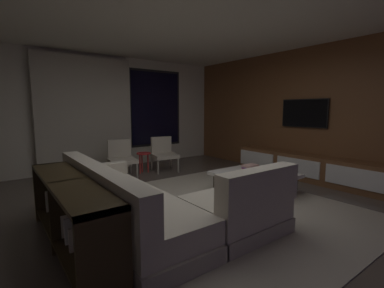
{
  "coord_description": "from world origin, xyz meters",
  "views": [
    {
      "loc": [
        -2.32,
        -2.89,
        1.45
      ],
      "look_at": [
        0.41,
        0.75,
        0.85
      ],
      "focal_mm": 25.34,
      "sensor_mm": 36.0,
      "label": 1
    }
  ],
  "objects": [
    {
      "name": "ceiling",
      "position": [
        0.0,
        0.0,
        2.7
      ],
      "size": [
        8.2,
        8.2,
        0.0
      ],
      "primitive_type": "plane",
      "color": "silver"
    },
    {
      "name": "side_stool",
      "position": [
        0.4,
        2.56,
        0.37
      ],
      "size": [
        0.32,
        0.32,
        0.46
      ],
      "color": "red",
      "rests_on": "floor"
    },
    {
      "name": "mounted_tv",
      "position": [
        2.95,
        0.25,
        1.35
      ],
      "size": [
        0.05,
        1.01,
        0.59
      ],
      "color": "black"
    },
    {
      "name": "accent_chair_by_curtain",
      "position": [
        -0.13,
        2.55,
        0.43
      ],
      "size": [
        0.62,
        0.63,
        0.78
      ],
      "color": "#B2ADA0",
      "rests_on": "floor"
    },
    {
      "name": "accent_chair_near_window",
      "position": [
        0.9,
        2.53,
        0.43
      ],
      "size": [
        0.65,
        0.66,
        0.78
      ],
      "color": "#B2ADA0",
      "rests_on": "floor"
    },
    {
      "name": "book_stack_on_coffee_table",
      "position": [
        1.31,
        0.25,
        0.41
      ],
      "size": [
        0.27,
        0.21,
        0.1
      ],
      "color": "#B38033",
      "rests_on": "coffee_table"
    },
    {
      "name": "media_console",
      "position": [
        2.77,
        0.05,
        0.25
      ],
      "size": [
        0.46,
        3.1,
        0.52
      ],
      "color": "brown",
      "rests_on": "floor"
    },
    {
      "name": "coffee_table",
      "position": [
        1.25,
        0.08,
        0.19
      ],
      "size": [
        1.16,
        1.16,
        0.36
      ],
      "color": "#322614",
      "rests_on": "floor"
    },
    {
      "name": "sectional_couch",
      "position": [
        -0.82,
        -0.17,
        0.29
      ],
      "size": [
        1.98,
        2.5,
        0.82
      ],
      "color": "#B1A997",
      "rests_on": "floor"
    },
    {
      "name": "media_wall",
      "position": [
        3.06,
        0.0,
        1.35
      ],
      "size": [
        0.12,
        7.8,
        2.7
      ],
      "color": "brown",
      "rests_on": "floor"
    },
    {
      "name": "area_rug",
      "position": [
        0.35,
        -0.1,
        0.01
      ],
      "size": [
        3.2,
        3.8,
        0.01
      ],
      "primitive_type": "cube",
      "color": "#ADA391",
      "rests_on": "floor"
    },
    {
      "name": "floor",
      "position": [
        0.0,
        0.0,
        0.0
      ],
      "size": [
        9.2,
        9.2,
        0.0
      ],
      "primitive_type": "plane",
      "color": "#564C44"
    },
    {
      "name": "console_table_behind_couch",
      "position": [
        -1.73,
        -0.04,
        0.42
      ],
      "size": [
        0.4,
        2.1,
        0.74
      ],
      "color": "#322614",
      "rests_on": "floor"
    },
    {
      "name": "back_wall_with_window",
      "position": [
        -0.06,
        3.62,
        1.34
      ],
      "size": [
        6.6,
        0.3,
        2.7
      ],
      "color": "silver",
      "rests_on": "floor"
    }
  ]
}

